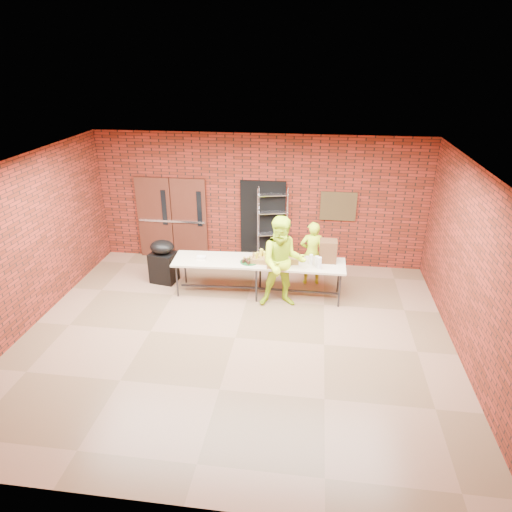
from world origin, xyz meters
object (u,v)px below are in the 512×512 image
Objects in this scene: table_left at (219,262)px; coffee_dispenser at (328,251)px; covered_grill at (163,261)px; wire_rack at (273,227)px; volunteer_woman at (312,253)px; volunteer_man at (283,262)px; table_right at (299,266)px.

coffee_dispenser reaches higher than table_left.
covered_grill is at bearing 162.82° from table_left.
covered_grill is at bearing -166.45° from wire_rack.
volunteer_woman reaches higher than coffee_dispenser.
volunteer_man is at bearing -148.46° from coffee_dispenser.
table_left is at bearing -175.23° from coffee_dispenser.
volunteer_woman reaches higher than table_right.
volunteer_woman is at bearing -56.18° from wire_rack.
table_left is 1.01× the size of table_right.
covered_grill is (-3.11, 0.32, -0.23)m from table_right.
wire_rack is at bearing 54.41° from table_left.
volunteer_man reaches higher than coffee_dispenser.
volunteer_man reaches higher than volunteer_woman.
table_left is 1.73m from table_right.
wire_rack is 1.32× the size of volunteer_woman.
coffee_dispenser is 0.47× the size of covered_grill.
wire_rack reaches higher than volunteer_man.
table_right is 1.00× the size of volunteer_man.
volunteer_woman is at bearing 53.76° from volunteer_man.
volunteer_woman is at bearing 69.45° from table_right.
table_right is (1.73, 0.02, 0.00)m from table_left.
volunteer_man is at bearing 52.74° from volunteer_woman.
wire_rack is 1.92m from coffee_dispenser.
coffee_dispenser is at bearing 114.58° from volunteer_woman.
coffee_dispenser is at bearing -60.71° from wire_rack.
wire_rack is 0.99× the size of table_left.
coffee_dispenser is 3.75m from covered_grill.
volunteer_woman reaches higher than table_left.
coffee_dispenser is (2.33, 0.19, 0.31)m from table_left.
coffee_dispenser reaches higher than covered_grill.
wire_rack is at bearing 133.36° from coffee_dispenser.
volunteer_man reaches higher than table_left.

